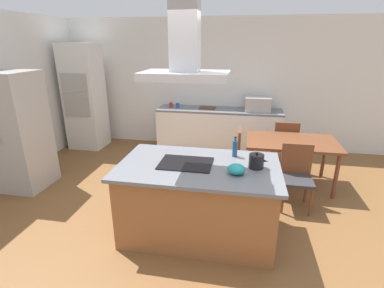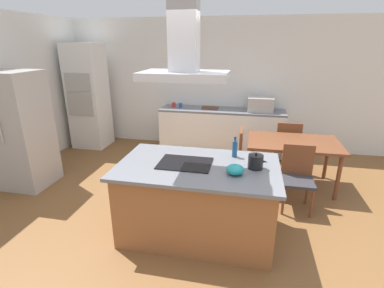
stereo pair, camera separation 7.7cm
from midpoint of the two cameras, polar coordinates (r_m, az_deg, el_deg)
name	(u,v)px [view 2 (the right image)]	position (r m, az deg, el deg)	size (l,w,h in m)	color
ground	(214,178)	(5.00, 4.73, -6.78)	(16.00, 16.00, 0.00)	brown
wall_back	(226,85)	(6.28, 7.13, 11.55)	(7.20, 0.10, 2.70)	white
wall_left	(2,98)	(5.66, -33.20, 7.64)	(0.10, 8.80, 2.70)	white
kitchen_island	(198,199)	(3.48, 1.77, -10.90)	(1.83, 1.11, 0.90)	#995B33
cooktop	(185,163)	(3.30, -0.71, -3.84)	(0.60, 0.44, 0.01)	black
tea_kettle	(256,162)	(3.23, 13.19, -3.43)	(0.22, 0.16, 0.18)	black
olive_oil_bottle	(235,149)	(3.50, 9.10, -0.89)	(0.06, 0.06, 0.25)	navy
mixing_bowl	(235,170)	(3.07, 9.26, -5.03)	(0.19, 0.19, 0.11)	teal
back_counter	(221,130)	(6.12, 6.17, 2.72)	(2.56, 0.62, 0.90)	white
countertop_microwave	(261,104)	(5.95, 13.80, 7.66)	(0.50, 0.38, 0.28)	#B2AFAA
coffee_mug_red	(174,105)	(6.22, -3.28, 7.80)	(0.08, 0.08, 0.09)	red
coffee_mug_blue	(180,105)	(6.17, -1.94, 7.71)	(0.08, 0.08, 0.09)	#2D56B2
cutting_board	(210,108)	(6.08, 3.97, 7.15)	(0.34, 0.24, 0.02)	#59331E
wall_oven_stack	(88,97)	(6.65, -19.56, 8.85)	(0.70, 0.66, 2.20)	white
refrigerator	(19,131)	(5.22, -30.78, 2.30)	(0.80, 0.73, 1.82)	#B2AFAA
dining_table	(293,146)	(4.80, 19.81, -0.42)	(1.40, 0.90, 0.75)	brown
chair_facing_back_wall	(287,142)	(5.48, 18.77, 0.36)	(0.42, 0.42, 0.89)	#333338
chair_at_left_end	(234,151)	(4.81, 8.76, -1.45)	(0.42, 0.42, 0.89)	#333338
chair_facing_island	(297,173)	(4.25, 20.66, -5.45)	(0.42, 0.42, 0.89)	#333338
range_hood	(184,54)	(3.03, -0.81, 17.42)	(0.90, 0.55, 0.78)	#ADADB2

